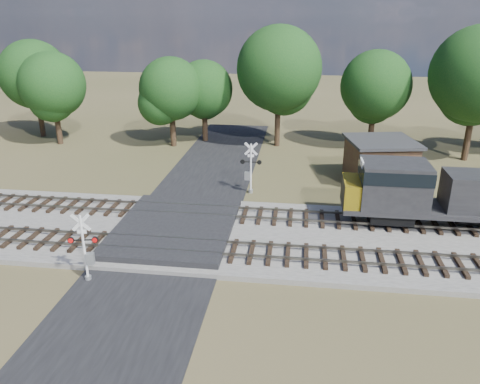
# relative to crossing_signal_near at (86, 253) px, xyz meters

# --- Properties ---
(ground) EXTENTS (160.00, 160.00, 0.00)m
(ground) POSITION_rel_crossing_signal_near_xyz_m (2.89, 5.37, -1.55)
(ground) COLOR #424324
(ground) RESTS_ON ground
(ballast_bed) EXTENTS (140.00, 10.00, 0.30)m
(ballast_bed) POSITION_rel_crossing_signal_near_xyz_m (12.89, 5.87, -1.40)
(ballast_bed) COLOR gray
(ballast_bed) RESTS_ON ground
(road) EXTENTS (7.00, 60.00, 0.08)m
(road) POSITION_rel_crossing_signal_near_xyz_m (2.89, 5.37, -1.51)
(road) COLOR black
(road) RESTS_ON ground
(crossing_panel) EXTENTS (7.00, 9.00, 0.62)m
(crossing_panel) POSITION_rel_crossing_signal_near_xyz_m (2.89, 5.87, -1.23)
(crossing_panel) COLOR #262628
(crossing_panel) RESTS_ON ground
(track_near) EXTENTS (140.00, 2.60, 0.33)m
(track_near) POSITION_rel_crossing_signal_near_xyz_m (6.01, 3.37, -1.13)
(track_near) COLOR black
(track_near) RESTS_ON ballast_bed
(track_far) EXTENTS (140.00, 2.60, 0.33)m
(track_far) POSITION_rel_crossing_signal_near_xyz_m (6.01, 8.37, -1.13)
(track_far) COLOR black
(track_far) RESTS_ON ballast_bed
(crossing_signal_near) EXTENTS (1.49, 0.38, 3.71)m
(crossing_signal_near) POSITION_rel_crossing_signal_near_xyz_m (0.00, 0.00, 0.00)
(crossing_signal_near) COLOR silver
(crossing_signal_near) RESTS_ON ground
(crossing_signal_far) EXTENTS (1.59, 0.34, 3.94)m
(crossing_signal_far) POSITION_rel_crossing_signal_near_xyz_m (6.65, 13.35, 0.09)
(crossing_signal_far) COLOR silver
(crossing_signal_far) RESTS_ON ground
(equipment_shed) EXTENTS (5.92, 5.92, 3.44)m
(equipment_shed) POSITION_rel_crossing_signal_near_xyz_m (16.60, 17.24, 0.20)
(equipment_shed) COLOR #49281F
(equipment_shed) RESTS_ON ground
(treeline) EXTENTS (83.68, 10.97, 11.91)m
(treeline) POSITION_rel_crossing_signal_near_xyz_m (7.64, 26.18, 5.06)
(treeline) COLOR black
(treeline) RESTS_ON ground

